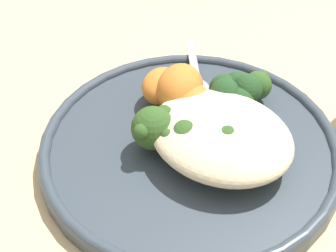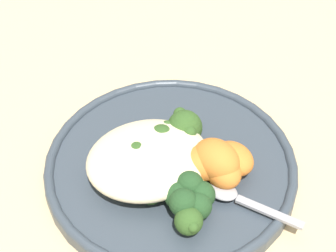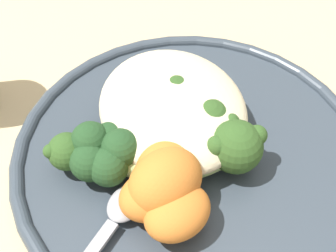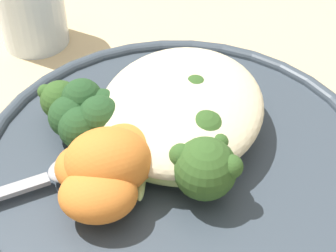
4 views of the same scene
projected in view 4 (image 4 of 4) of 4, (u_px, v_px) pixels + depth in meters
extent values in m
plane|color=#D6B784|center=(181.00, 170.00, 0.42)|extent=(4.00, 4.00, 0.00)
cylinder|color=#38424C|center=(180.00, 169.00, 0.41)|extent=(0.30, 0.30, 0.02)
torus|color=#38424C|center=(180.00, 161.00, 0.41)|extent=(0.30, 0.30, 0.01)
ellipsoid|color=beige|center=(182.00, 107.00, 0.41)|extent=(0.14, 0.12, 0.04)
ellipsoid|color=#ADC675|center=(156.00, 169.00, 0.38)|extent=(0.02, 0.07, 0.02)
sphere|color=#335623|center=(205.00, 169.00, 0.37)|extent=(0.04, 0.04, 0.04)
sphere|color=#335623|center=(231.00, 167.00, 0.36)|extent=(0.02, 0.02, 0.02)
sphere|color=#335623|center=(181.00, 156.00, 0.36)|extent=(0.02, 0.02, 0.02)
ellipsoid|color=#ADC675|center=(160.00, 161.00, 0.39)|extent=(0.05, 0.06, 0.02)
sphere|color=#335623|center=(203.00, 139.00, 0.39)|extent=(0.04, 0.04, 0.04)
sphere|color=#335623|center=(219.00, 144.00, 0.38)|extent=(0.01, 0.01, 0.01)
sphere|color=#335623|center=(208.00, 118.00, 0.39)|extent=(0.01, 0.01, 0.01)
sphere|color=#335623|center=(182.00, 136.00, 0.38)|extent=(0.01, 0.01, 0.01)
ellipsoid|color=#ADC675|center=(161.00, 141.00, 0.40)|extent=(0.08, 0.04, 0.02)
sphere|color=#335623|center=(191.00, 99.00, 0.42)|extent=(0.04, 0.04, 0.04)
sphere|color=#335623|center=(212.00, 96.00, 0.41)|extent=(0.02, 0.02, 0.02)
sphere|color=#335623|center=(171.00, 88.00, 0.42)|extent=(0.02, 0.02, 0.02)
ellipsoid|color=#ADC675|center=(137.00, 146.00, 0.40)|extent=(0.10, 0.05, 0.01)
sphere|color=#335623|center=(134.00, 93.00, 0.43)|extent=(0.03, 0.03, 0.03)
sphere|color=#335623|center=(140.00, 96.00, 0.42)|extent=(0.01, 0.01, 0.01)
sphere|color=#335623|center=(146.00, 84.00, 0.43)|extent=(0.01, 0.01, 0.01)
sphere|color=#335623|center=(127.00, 80.00, 0.44)|extent=(0.01, 0.01, 0.01)
sphere|color=#335623|center=(120.00, 93.00, 0.42)|extent=(0.01, 0.01, 0.01)
ellipsoid|color=#ADC675|center=(103.00, 138.00, 0.40)|extent=(0.06, 0.10, 0.02)
sphere|color=#335623|center=(60.00, 100.00, 0.42)|extent=(0.03, 0.03, 0.03)
sphere|color=#335623|center=(74.00, 98.00, 0.42)|extent=(0.01, 0.01, 0.01)
sphere|color=#335623|center=(45.00, 92.00, 0.42)|extent=(0.01, 0.01, 0.01)
ellipsoid|color=orange|center=(98.00, 195.00, 0.36)|extent=(0.06, 0.06, 0.03)
ellipsoid|color=orange|center=(91.00, 169.00, 0.37)|extent=(0.05, 0.05, 0.03)
ellipsoid|color=orange|center=(123.00, 156.00, 0.38)|extent=(0.07, 0.06, 0.04)
ellipsoid|color=orange|center=(108.00, 162.00, 0.37)|extent=(0.07, 0.07, 0.05)
sphere|color=#234723|center=(80.00, 128.00, 0.40)|extent=(0.03, 0.03, 0.03)
sphere|color=#234723|center=(100.00, 117.00, 0.40)|extent=(0.03, 0.03, 0.03)
sphere|color=#234723|center=(102.00, 109.00, 0.42)|extent=(0.03, 0.03, 0.03)
sphere|color=#234723|center=(82.00, 99.00, 0.41)|extent=(0.03, 0.03, 0.03)
sphere|color=#234723|center=(69.00, 117.00, 0.41)|extent=(0.03, 0.03, 0.03)
ellipsoid|color=#A3A3A8|center=(73.00, 168.00, 0.39)|extent=(0.04, 0.04, 0.01)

